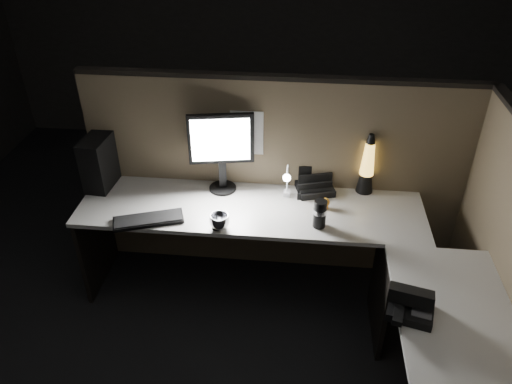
# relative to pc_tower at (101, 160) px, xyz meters

# --- Properties ---
(floor) EXTENTS (6.00, 6.00, 0.00)m
(floor) POSITION_rel_pc_tower_xyz_m (1.22, -0.80, -0.92)
(floor) COLOR black
(floor) RESTS_ON ground
(room_shell) EXTENTS (6.00, 6.00, 6.00)m
(room_shell) POSITION_rel_pc_tower_xyz_m (1.22, -0.80, 0.70)
(room_shell) COLOR silver
(room_shell) RESTS_ON ground
(partition_back) EXTENTS (2.66, 0.06, 1.50)m
(partition_back) POSITION_rel_pc_tower_xyz_m (1.22, 0.13, -0.17)
(partition_back) COLOR brown
(partition_back) RESTS_ON ground
(partition_right) EXTENTS (0.06, 1.66, 1.50)m
(partition_right) POSITION_rel_pc_tower_xyz_m (2.55, -0.70, -0.17)
(partition_right) COLOR brown
(partition_right) RESTS_ON ground
(desk) EXTENTS (2.60, 1.60, 0.73)m
(desk) POSITION_rel_pc_tower_xyz_m (1.40, -0.55, -0.33)
(desk) COLOR beige
(desk) RESTS_ON ground
(pc_tower) EXTENTS (0.18, 0.36, 0.37)m
(pc_tower) POSITION_rel_pc_tower_xyz_m (0.00, 0.00, 0.00)
(pc_tower) COLOR black
(pc_tower) RESTS_ON desk
(monitor) EXTENTS (0.44, 0.19, 0.57)m
(monitor) POSITION_rel_pc_tower_xyz_m (0.85, 0.01, 0.16)
(monitor) COLOR black
(monitor) RESTS_ON desk
(keyboard) EXTENTS (0.47, 0.28, 0.02)m
(keyboard) POSITION_rel_pc_tower_xyz_m (0.44, -0.42, -0.17)
(keyboard) COLOR black
(keyboard) RESTS_ON desk
(mouse) EXTENTS (0.10, 0.08, 0.03)m
(mouse) POSITION_rel_pc_tower_xyz_m (0.90, -0.46, -0.17)
(mouse) COLOR black
(mouse) RESTS_ON desk
(clip_lamp) EXTENTS (0.05, 0.20, 0.26)m
(clip_lamp) POSITION_rel_pc_tower_xyz_m (1.30, -0.11, -0.03)
(clip_lamp) COLOR silver
(clip_lamp) RESTS_ON desk
(organizer) EXTENTS (0.29, 0.27, 0.18)m
(organizer) POSITION_rel_pc_tower_xyz_m (1.49, 0.05, -0.14)
(organizer) COLOR black
(organizer) RESTS_ON desk
(lava_lamp) EXTENTS (0.12, 0.12, 0.44)m
(lava_lamp) POSITION_rel_pc_tower_xyz_m (1.84, 0.08, -0.00)
(lava_lamp) COLOR black
(lava_lamp) RESTS_ON desk
(travel_mug) EXTENTS (0.08, 0.08, 0.19)m
(travel_mug) POSITION_rel_pc_tower_xyz_m (1.52, -0.36, -0.09)
(travel_mug) COLOR black
(travel_mug) RESTS_ON desk
(steel_mug) EXTENTS (0.14, 0.14, 0.10)m
(steel_mug) POSITION_rel_pc_tower_xyz_m (0.90, -0.45, -0.14)
(steel_mug) COLOR silver
(steel_mug) RESTS_ON desk
(figurine) EXTENTS (0.06, 0.06, 0.06)m
(figurine) POSITION_rel_pc_tower_xyz_m (1.56, -0.17, -0.13)
(figurine) COLOR orange
(figurine) RESTS_ON desk
(pinned_paper) EXTENTS (0.22, 0.00, 0.32)m
(pinned_paper) POSITION_rel_pc_tower_xyz_m (1.02, 0.09, 0.22)
(pinned_paper) COLOR white
(pinned_paper) RESTS_ON partition_back
(desk_phone) EXTENTS (0.27, 0.27, 0.13)m
(desk_phone) POSITION_rel_pc_tower_xyz_m (1.98, -1.04, -0.13)
(desk_phone) COLOR black
(desk_phone) RESTS_ON desk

